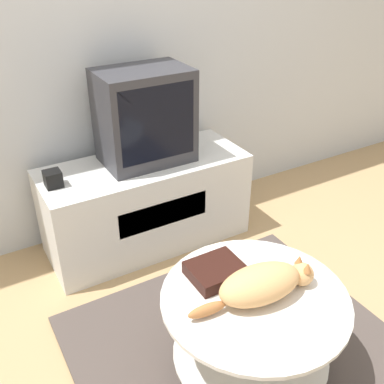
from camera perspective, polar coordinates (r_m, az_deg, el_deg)
ground_plane at (r=2.18m, az=7.18°, el=-20.76°), size 12.00×12.00×0.00m
wall_back at (r=2.64m, az=-10.53°, el=21.32°), size 8.00×0.05×2.60m
rug at (r=2.17m, az=7.20°, el=-20.59°), size 1.42×1.42×0.02m
tv_stand at (r=2.71m, az=-5.82°, el=-1.41°), size 1.20×0.48×0.54m
tv at (r=2.52m, az=-6.03°, el=9.50°), size 0.50×0.34×0.52m
speaker at (r=2.42m, az=-17.24°, el=1.61°), size 0.09×0.09×0.09m
coffee_table at (r=1.94m, az=7.63°, el=-16.27°), size 0.75×0.75×0.42m
dvd_box at (r=1.89m, az=3.06°, el=-9.99°), size 0.22×0.19×0.06m
cat at (r=1.79m, az=8.98°, el=-11.43°), size 0.56×0.21×0.14m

